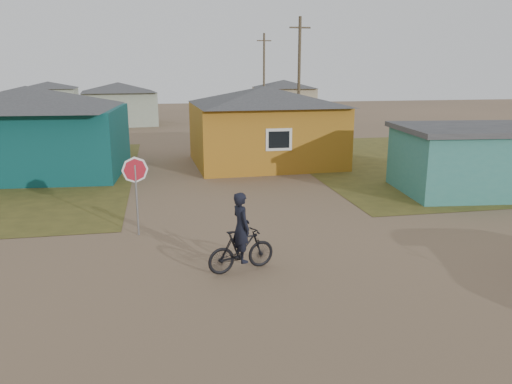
% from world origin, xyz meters
% --- Properties ---
extents(ground, '(120.00, 120.00, 0.00)m').
position_xyz_m(ground, '(0.00, 0.00, 0.00)').
color(ground, '#7E6248').
extents(grass_ne, '(20.00, 18.00, 0.00)m').
position_xyz_m(grass_ne, '(14.00, 13.00, 0.01)').
color(grass_ne, brown).
rests_on(grass_ne, ground).
extents(house_teal, '(8.93, 7.08, 4.00)m').
position_xyz_m(house_teal, '(-8.50, 13.50, 2.05)').
color(house_teal, '#0A3B3C').
rests_on(house_teal, ground).
extents(house_yellow, '(7.72, 6.76, 3.90)m').
position_xyz_m(house_yellow, '(2.50, 14.00, 2.00)').
color(house_yellow, '#A66B19').
rests_on(house_yellow, ground).
extents(shed_turquoise, '(6.71, 4.93, 2.60)m').
position_xyz_m(shed_turquoise, '(9.50, 6.50, 1.31)').
color(shed_turquoise, '#3A8074').
rests_on(shed_turquoise, ground).
extents(house_pale_west, '(7.04, 6.15, 3.60)m').
position_xyz_m(house_pale_west, '(-6.00, 34.00, 1.86)').
color(house_pale_west, '#949F89').
rests_on(house_pale_west, ground).
extents(house_beige_east, '(6.95, 6.05, 3.60)m').
position_xyz_m(house_beige_east, '(10.00, 40.00, 1.86)').
color(house_beige_east, tan).
rests_on(house_beige_east, ground).
extents(house_pale_north, '(6.28, 5.81, 3.40)m').
position_xyz_m(house_pale_north, '(-14.00, 46.00, 1.75)').
color(house_pale_north, '#949F89').
rests_on(house_pale_north, ground).
extents(utility_pole_near, '(1.40, 0.20, 8.00)m').
position_xyz_m(utility_pole_near, '(6.50, 22.00, 4.14)').
color(utility_pole_near, brown).
rests_on(utility_pole_near, ground).
extents(utility_pole_far, '(1.40, 0.20, 8.00)m').
position_xyz_m(utility_pole_far, '(7.50, 38.00, 4.14)').
color(utility_pole_far, brown).
rests_on(utility_pole_far, ground).
extents(stop_sign, '(0.76, 0.14, 2.33)m').
position_xyz_m(stop_sign, '(-3.47, 3.65, 1.72)').
color(stop_sign, gray).
rests_on(stop_sign, ground).
extents(cyclist, '(1.79, 0.95, 1.95)m').
position_xyz_m(cyclist, '(-0.94, 0.48, 0.71)').
color(cyclist, black).
rests_on(cyclist, ground).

